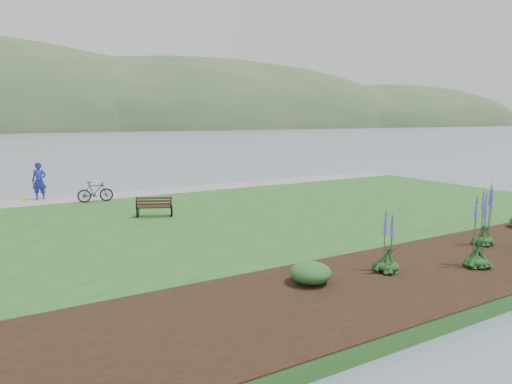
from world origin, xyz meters
TOP-DOWN VIEW (x-y plane):
  - ground at (0.00, 0.00)m, footprint 600.00×600.00m
  - lawn at (0.00, -2.00)m, footprint 34.00×20.00m
  - shoreline_path at (0.00, 6.90)m, footprint 34.00×2.20m
  - garden_bed at (3.00, -9.80)m, footprint 24.00×4.40m
  - far_hillside at (20.00, 170.00)m, footprint 580.00×80.00m
  - park_bench at (-2.49, 0.65)m, footprint 1.58×1.15m
  - person at (-6.26, 7.50)m, footprint 0.97×0.83m
  - bicycle_b at (-3.94, 5.52)m, footprint 0.74×1.75m
  - pannier at (-7.02, 7.20)m, footprint 0.22×0.30m
  - echium_0 at (3.12, -10.36)m, footprint 0.62×0.62m
  - echium_1 at (5.37, -9.06)m, footprint 0.62×0.62m
  - echium_4 at (0.69, -9.40)m, footprint 0.62×0.62m
  - shrub_0 at (-1.61, -9.04)m, footprint 1.05×1.05m

SIDE VIEW (x-z plane):
  - ground at x=0.00m, z-range 0.00..0.00m
  - far_hillside at x=20.00m, z-range -19.00..19.00m
  - lawn at x=0.00m, z-range 0.00..0.40m
  - shoreline_path at x=0.00m, z-range 0.40..0.43m
  - garden_bed at x=3.00m, z-range 0.40..0.44m
  - pannier at x=-7.02m, z-range 0.40..0.69m
  - shrub_0 at x=-1.61m, z-range 0.44..0.96m
  - park_bench at x=-2.49m, z-range 0.40..1.31m
  - bicycle_b at x=-3.94m, z-range 0.40..1.42m
  - echium_4 at x=0.69m, z-range 0.19..2.10m
  - echium_1 at x=5.37m, z-range 0.24..2.44m
  - echium_0 at x=3.12m, z-range 0.23..2.50m
  - person at x=-6.26m, z-range 0.40..2.67m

